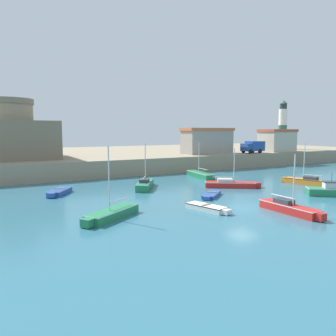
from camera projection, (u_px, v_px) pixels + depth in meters
The scene contains 17 objects.
ground_plane at pixel (242, 207), 28.44m from camera, with size 200.00×200.00×0.00m, color #2D667A.
quay_seawall at pixel (97, 158), 65.13m from camera, with size 120.00×40.00×2.50m, color gray.
sailboat_green_0 at pixel (112, 213), 24.87m from camera, with size 5.43×4.11×5.54m.
dinghy_blue_1 at pixel (211, 194), 33.12m from camera, with size 3.70×3.32×0.49m.
dinghy_blue_2 at pixel (59, 191), 34.29m from camera, with size 3.20×4.03×0.64m.
sailboat_red_3 at pixel (231, 184), 38.52m from camera, with size 6.01×4.55×4.62m.
motorboat_green_4 at pixel (331, 190), 33.56m from camera, with size 4.56×3.95×2.37m.
sailboat_green_5 at pixel (145, 184), 37.94m from camera, with size 4.23×5.71×5.18m.
dinghy_white_6 at pixel (207, 208), 27.33m from camera, with size 2.17×4.27×0.54m.
sailboat_orange_7 at pixel (306, 181), 40.58m from camera, with size 2.52×5.88×5.25m.
sailboat_red_8 at pixel (289, 208), 26.45m from camera, with size 1.24×5.91×4.81m.
sailboat_green_9 at pixel (200, 174), 46.71m from camera, with size 2.09×6.79×4.98m.
fortress at pixel (10, 136), 48.76m from camera, with size 12.70×12.70×8.82m.
lighthouse at pixel (283, 126), 74.25m from camera, with size 1.89×1.89×11.01m.
harbor_shed_near_wharf at pixel (277, 140), 65.64m from camera, with size 6.76×4.67×4.44m.
harbor_shed_mid_row at pixel (207, 141), 59.41m from camera, with size 9.43×4.21×4.65m.
truck_on_quay at pixel (253, 147), 61.05m from camera, with size 4.31×2.19×2.20m.
Camera 1 is at (-19.16, -21.23, 6.63)m, focal length 35.00 mm.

